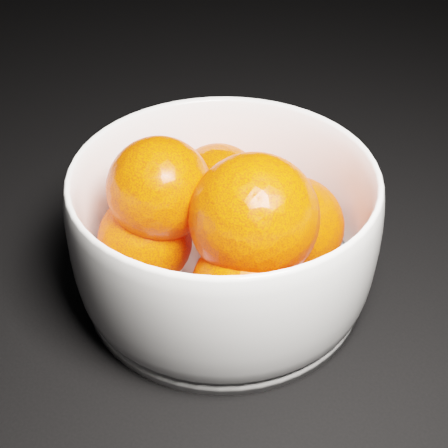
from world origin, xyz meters
The scene contains 3 objects.
ground centered at (0.00, 0.00, 0.00)m, with size 3.00×3.00×0.00m, color black.
bowl centered at (0.25, -0.25, 0.06)m, with size 0.23×0.23×0.11m.
orange_pile centered at (0.25, -0.25, 0.07)m, with size 0.17×0.16×0.13m.
Camera 1 is at (0.48, -0.54, 0.36)m, focal length 50.00 mm.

